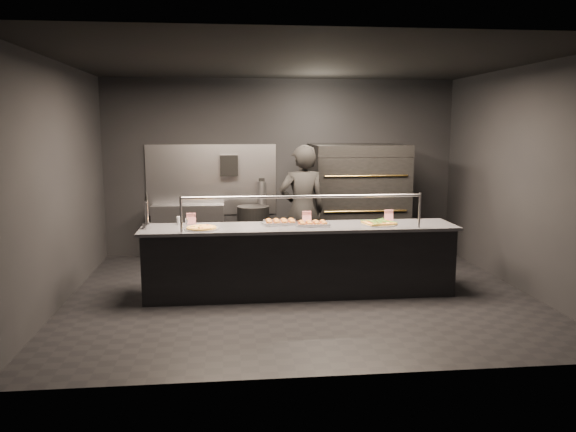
% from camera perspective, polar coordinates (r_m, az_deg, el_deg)
% --- Properties ---
extents(room, '(6.04, 6.00, 3.00)m').
position_cam_1_polar(room, '(7.28, 0.99, 3.53)').
color(room, black).
rests_on(room, ground).
extents(service_counter, '(4.10, 0.78, 1.37)m').
position_cam_1_polar(service_counter, '(7.41, 1.20, -4.47)').
color(service_counter, black).
rests_on(service_counter, ground).
extents(pizza_oven, '(1.50, 1.23, 1.91)m').
position_cam_1_polar(pizza_oven, '(9.37, 7.02, 1.45)').
color(pizza_oven, black).
rests_on(pizza_oven, ground).
extents(prep_shelf, '(1.20, 0.35, 0.90)m').
position_cam_1_polar(prep_shelf, '(9.65, -10.06, -1.51)').
color(prep_shelf, '#99999E').
rests_on(prep_shelf, ground).
extents(towel_dispenser, '(0.30, 0.20, 0.35)m').
position_cam_1_polar(towel_dispenser, '(9.56, -6.01, 5.13)').
color(towel_dispenser, black).
rests_on(towel_dispenser, room).
extents(fire_extinguisher, '(0.14, 0.14, 0.51)m').
position_cam_1_polar(fire_extinguisher, '(9.63, -2.68, 2.27)').
color(fire_extinguisher, '#B2B2B7').
rests_on(fire_extinguisher, room).
extents(beer_tap, '(0.13, 0.18, 0.48)m').
position_cam_1_polar(beer_tap, '(7.31, -14.14, -0.18)').
color(beer_tap, silver).
rests_on(beer_tap, service_counter).
extents(round_pizza, '(0.43, 0.43, 0.03)m').
position_cam_1_polar(round_pizza, '(7.16, -8.78, -1.21)').
color(round_pizza, silver).
rests_on(round_pizza, service_counter).
extents(slider_tray_a, '(0.52, 0.44, 0.07)m').
position_cam_1_polar(slider_tray_a, '(7.43, -0.78, -0.63)').
color(slider_tray_a, silver).
rests_on(slider_tray_a, service_counter).
extents(slider_tray_b, '(0.46, 0.37, 0.07)m').
position_cam_1_polar(slider_tray_b, '(7.33, 2.53, -0.78)').
color(slider_tray_b, silver).
rests_on(slider_tray_b, service_counter).
extents(square_pizza, '(0.47, 0.47, 0.05)m').
position_cam_1_polar(square_pizza, '(7.51, 9.22, -0.71)').
color(square_pizza, silver).
rests_on(square_pizza, service_counter).
extents(condiment_jar, '(0.16, 0.06, 0.10)m').
position_cam_1_polar(condiment_jar, '(7.55, -10.77, -0.47)').
color(condiment_jar, silver).
rests_on(condiment_jar, service_counter).
extents(tent_cards, '(2.81, 0.04, 0.15)m').
position_cam_1_polar(tent_cards, '(7.58, 0.90, -0.07)').
color(tent_cards, white).
rests_on(tent_cards, service_counter).
extents(trash_bin, '(0.53, 0.53, 0.89)m').
position_cam_1_polar(trash_bin, '(9.40, -3.54, -1.69)').
color(trash_bin, black).
rests_on(trash_bin, ground).
extents(worker, '(0.76, 0.55, 1.94)m').
position_cam_1_polar(worker, '(8.35, 1.45, 0.60)').
color(worker, black).
rests_on(worker, ground).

